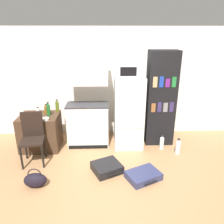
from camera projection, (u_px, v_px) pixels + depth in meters
name	position (u px, v px, depth m)	size (l,w,h in m)	color
ground_plane	(110.00, 184.00, 3.54)	(24.00, 24.00, 0.00)	#A3754C
wall_back	(116.00, 83.00, 5.00)	(6.40, 0.10, 2.44)	white
side_table	(41.00, 132.00, 4.56)	(0.79, 0.65, 0.72)	#422D1E
kitchen_hutch	(87.00, 102.00, 4.49)	(0.87, 0.45, 2.06)	white
refrigerator	(129.00, 112.00, 4.53)	(0.59, 0.60, 1.51)	white
microwave	(130.00, 70.00, 4.22)	(0.53, 0.37, 0.25)	silver
bookshelf	(161.00, 99.00, 4.57)	(0.59, 0.37, 1.99)	black
bottle_green_tall	(48.00, 110.00, 4.42)	(0.07, 0.07, 0.28)	#1E6028
bottle_amber_beer	(46.00, 109.00, 4.53)	(0.08, 0.08, 0.20)	brown
bottle_clear_short	(38.00, 112.00, 4.46)	(0.08, 0.08, 0.16)	silver
bottle_olive_oil	(57.00, 106.00, 4.65)	(0.07, 0.07, 0.26)	#566619
bowl	(45.00, 119.00, 4.21)	(0.14, 0.14, 0.04)	silver
chair	(32.00, 134.00, 4.01)	(0.45, 0.45, 0.96)	black
suitcase_large_flat	(143.00, 176.00, 3.66)	(0.65, 0.58, 0.12)	navy
suitcase_small_flat	(107.00, 168.00, 3.85)	(0.60, 0.59, 0.15)	black
handbag	(35.00, 180.00, 3.45)	(0.36, 0.20, 0.33)	black
water_bottle_front	(178.00, 147.00, 4.40)	(0.10, 0.10, 0.33)	silver
water_bottle_middle	(162.00, 143.00, 4.58)	(0.09, 0.09, 0.31)	silver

